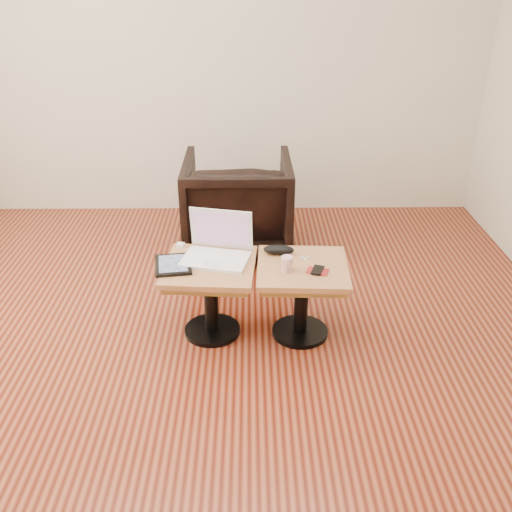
{
  "coord_description": "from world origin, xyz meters",
  "views": [
    {
      "loc": [
        0.32,
        -2.49,
        1.95
      ],
      "look_at": [
        0.35,
        0.32,
        0.51
      ],
      "focal_mm": 40.0,
      "sensor_mm": 36.0,
      "label": 1
    }
  ],
  "objects_px": {
    "side_table_right": "(302,283)",
    "armchair": "(238,204)",
    "laptop": "(217,249)",
    "striped_cup": "(287,264)",
    "side_table_left": "(210,282)"
  },
  "relations": [
    {
      "from": "armchair",
      "to": "side_table_right",
      "type": "bearing_deg",
      "value": 108.02
    },
    {
      "from": "side_table_left",
      "to": "striped_cup",
      "type": "height_order",
      "value": "striped_cup"
    },
    {
      "from": "side_table_right",
      "to": "laptop",
      "type": "relative_size",
      "value": 1.25
    },
    {
      "from": "striped_cup",
      "to": "side_table_right",
      "type": "bearing_deg",
      "value": 32.56
    },
    {
      "from": "side_table_right",
      "to": "armchair",
      "type": "height_order",
      "value": "armchair"
    },
    {
      "from": "side_table_left",
      "to": "armchair",
      "type": "xyz_separation_m",
      "value": [
        0.14,
        1.12,
        0.02
      ]
    },
    {
      "from": "side_table_left",
      "to": "striped_cup",
      "type": "bearing_deg",
      "value": -6.28
    },
    {
      "from": "laptop",
      "to": "striped_cup",
      "type": "xyz_separation_m",
      "value": [
        0.39,
        -0.16,
        -0.01
      ]
    },
    {
      "from": "side_table_left",
      "to": "armchair",
      "type": "distance_m",
      "value": 1.13
    },
    {
      "from": "side_table_left",
      "to": "striped_cup",
      "type": "xyz_separation_m",
      "value": [
        0.43,
        -0.08,
        0.16
      ]
    },
    {
      "from": "side_table_right",
      "to": "striped_cup",
      "type": "distance_m",
      "value": 0.19
    },
    {
      "from": "side_table_left",
      "to": "laptop",
      "type": "distance_m",
      "value": 0.19
    },
    {
      "from": "side_table_right",
      "to": "armchair",
      "type": "distance_m",
      "value": 1.21
    },
    {
      "from": "laptop",
      "to": "armchair",
      "type": "xyz_separation_m",
      "value": [
        0.1,
        1.04,
        -0.15
      ]
    },
    {
      "from": "striped_cup",
      "to": "armchair",
      "type": "relative_size",
      "value": 0.11
    }
  ]
}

